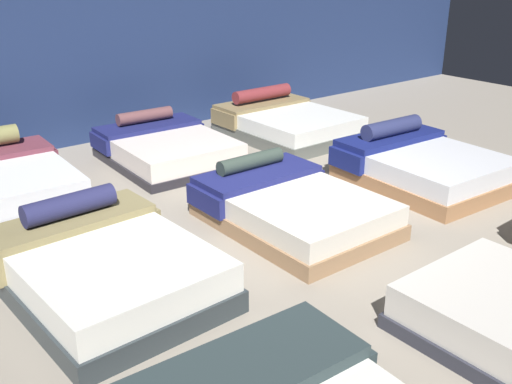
% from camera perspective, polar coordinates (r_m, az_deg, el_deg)
% --- Properties ---
extents(ground_plane, '(18.00, 18.00, 0.02)m').
position_cam_1_polar(ground_plane, '(6.77, 3.08, -3.28)').
color(ground_plane, gray).
extents(showroom_back_wall, '(18.00, 0.06, 3.50)m').
position_cam_1_polar(showroom_back_wall, '(9.94, -14.27, 14.83)').
color(showroom_back_wall, navy).
rests_on(showroom_back_wall, ground_plane).
extents(bed_3, '(1.68, 2.09, 0.77)m').
position_cam_1_polar(bed_3, '(5.53, -14.24, -7.07)').
color(bed_3, '#2A3236').
rests_on(bed_3, ground_plane).
extents(bed_4, '(1.58, 2.07, 0.65)m').
position_cam_1_polar(bed_4, '(6.70, 3.36, -1.41)').
color(bed_4, '#936F4E').
rests_on(bed_4, ground_plane).
extents(bed_5, '(1.76, 2.03, 0.75)m').
position_cam_1_polar(bed_5, '(8.20, 15.57, 2.47)').
color(bed_5, '#986945').
rests_on(bed_5, ground_plane).
extents(bed_6, '(1.67, 2.09, 0.75)m').
position_cam_1_polar(bed_6, '(8.02, -23.12, 0.92)').
color(bed_6, black).
rests_on(bed_6, ground_plane).
extents(bed_7, '(1.67, 2.01, 0.65)m').
position_cam_1_polar(bed_7, '(8.84, -8.57, 4.19)').
color(bed_7, black).
rests_on(bed_7, ground_plane).
extents(bed_8, '(1.71, 2.14, 0.72)m').
position_cam_1_polar(bed_8, '(10.02, 2.90, 6.64)').
color(bed_8, '#545852').
rests_on(bed_8, ground_plane).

